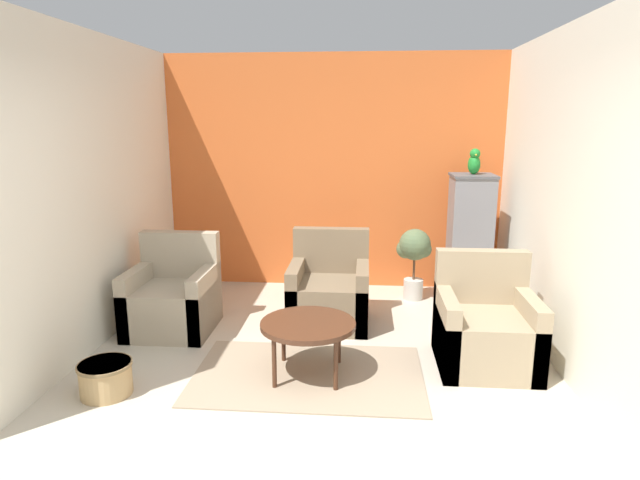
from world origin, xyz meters
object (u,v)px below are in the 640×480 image
at_px(potted_plant, 414,253).
at_px(wicker_basket, 106,377).
at_px(parrot, 474,162).
at_px(armchair_right, 485,330).
at_px(armchair_left, 173,300).
at_px(birdcage, 469,240).
at_px(coffee_table, 308,327).
at_px(armchair_middle, 329,294).

height_order(potted_plant, wicker_basket, potted_plant).
bearing_deg(potted_plant, parrot, 1.26).
distance_m(armchair_right, parrot, 2.09).
height_order(armchair_left, parrot, parrot).
relative_size(birdcage, wicker_basket, 3.62).
xyz_separation_m(coffee_table, armchair_right, (1.45, 0.33, -0.11)).
xyz_separation_m(armchair_middle, wicker_basket, (-1.57, -1.59, -0.17)).
xyz_separation_m(armchair_middle, potted_plant, (0.91, 0.80, 0.24)).
height_order(parrot, potted_plant, parrot).
height_order(birdcage, potted_plant, birdcage).
bearing_deg(armchair_left, parrot, 20.42).
bearing_deg(armchair_left, birdcage, 20.38).
bearing_deg(potted_plant, armchair_middle, -138.42).
bearing_deg(armchair_middle, armchair_right, -31.75).
bearing_deg(wicker_basket, coffee_table, 15.95).
distance_m(coffee_table, potted_plant, 2.21).
bearing_deg(birdcage, potted_plant, -178.97).
height_order(armchair_right, potted_plant, armchair_right).
height_order(coffee_table, armchair_middle, armchair_middle).
height_order(armchair_middle, potted_plant, armchair_middle).
distance_m(armchair_right, armchair_middle, 1.60).
bearing_deg(birdcage, armchair_left, -159.62).
bearing_deg(coffee_table, birdcage, 51.12).
bearing_deg(armchair_left, armchair_middle, 11.41).
xyz_separation_m(armchair_right, armchair_middle, (-1.36, 0.84, 0.00)).
distance_m(armchair_middle, wicker_basket, 2.24).
bearing_deg(parrot, armchair_middle, -151.54).
height_order(armchair_right, wicker_basket, armchair_right).
height_order(armchair_right, birdcage, birdcage).
bearing_deg(wicker_basket, armchair_right, 14.39).
bearing_deg(coffee_table, armchair_middle, 85.56).
distance_m(armchair_left, potted_plant, 2.66).
bearing_deg(armchair_right, wicker_basket, -165.61).
distance_m(armchair_left, parrot, 3.45).
xyz_separation_m(armchair_right, wicker_basket, (-2.92, -0.75, -0.17)).
height_order(armchair_right, parrot, parrot).
bearing_deg(armchair_left, potted_plant, 24.70).
bearing_deg(birdcage, armchair_middle, -151.61).
bearing_deg(parrot, potted_plant, -178.74).
relative_size(armchair_right, armchair_middle, 1.00).
relative_size(armchair_middle, parrot, 3.25).
height_order(birdcage, wicker_basket, birdcage).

